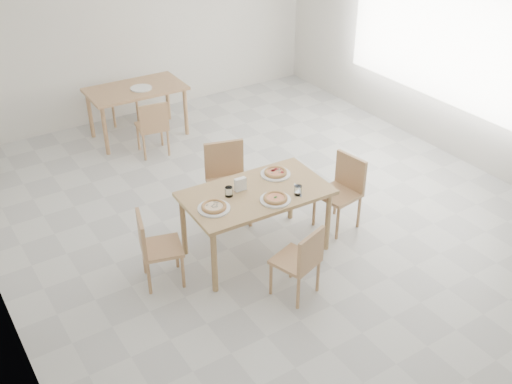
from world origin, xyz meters
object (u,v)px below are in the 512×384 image
main_table (256,199)px  pizza_pepperoni (276,172)px  plate_pepperoni (276,174)px  chair_back_s (153,125)px  chair_west (153,245)px  chair_back_n (116,87)px  plate_empty (141,88)px  chair_east (343,187)px  tumbler_a (229,192)px  pizza_mushroom (214,206)px  napkin_holder (240,185)px  chair_south (302,259)px  pizza_margherita (275,198)px  second_table (136,94)px  tumbler_b (298,190)px  plate_mushroom (214,208)px  plate_margherita (275,200)px  chair_north (227,177)px

main_table → pizza_pepperoni: bearing=28.2°
plate_pepperoni → chair_back_s: 2.49m
chair_west → chair_back_n: (1.20, 3.94, 0.07)m
plate_empty → chair_east: bearing=-74.1°
plate_pepperoni → chair_back_n: bearing=94.1°
tumbler_a → plate_empty: tumbler_a is taller
chair_west → chair_east: (2.22, -0.21, 0.03)m
pizza_mushroom → napkin_holder: size_ratio=1.76×
chair_south → napkin_holder: napkin_holder is taller
napkin_holder → main_table: bearing=-35.8°
pizza_margherita → pizza_pepperoni: same height
second_table → plate_empty: (0.05, -0.08, 0.10)m
chair_south → plate_empty: size_ratio=2.55×
main_table → tumbler_b: size_ratio=14.93×
chair_east → plate_empty: (-0.95, 3.32, 0.27)m
plate_mushroom → tumbler_b: tumbler_b is taller
plate_margherita → tumbler_a: tumbler_a is taller
chair_west → second_table: size_ratio=0.57×
tumbler_b → main_table: bearing=139.0°
chair_west → plate_empty: 3.38m
main_table → napkin_holder: (-0.12, 0.10, 0.15)m
chair_south → chair_back_n: size_ratio=0.86×
tumbler_b → plate_empty: 3.52m
napkin_holder → chair_back_n: bearing=90.5°
pizza_mushroom → chair_north: bearing=52.6°
napkin_holder → chair_back_s: size_ratio=0.18×
chair_back_s → plate_mushroom: bearing=87.7°
chair_north → pizza_mushroom: bearing=-111.5°
chair_back_s → chair_north: bearing=101.4°
chair_south → tumbler_b: bearing=-139.8°
pizza_mushroom → plate_empty: pizza_mushroom is taller
pizza_pepperoni → napkin_holder: size_ratio=2.19×
chair_back_s → main_table: bearing=98.6°
chair_south → tumbler_a: (-0.24, 0.92, 0.35)m
chair_north → napkin_holder: 0.75m
plate_margherita → pizza_margherita: (0.00, 0.00, 0.02)m
chair_west → chair_back_s: chair_back_s is taller
main_table → chair_east: size_ratio=1.81×
tumbler_a → second_table: bearing=83.4°
pizza_margherita → chair_back_s: 2.89m
chair_north → pizza_pepperoni: (0.27, -0.58, 0.25)m
chair_west → plate_mushroom: (0.59, -0.17, 0.30)m
napkin_holder → chair_back_s: napkin_holder is taller
plate_margherita → plate_empty: size_ratio=1.02×
pizza_mushroom → chair_south: bearing=-58.0°
plate_mushroom → plate_empty: bearing=78.4°
chair_west → chair_east: 2.23m
chair_north → plate_margherita: 1.03m
chair_east → second_table: 3.55m
plate_pepperoni → chair_back_s: chair_back_s is taller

